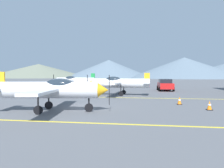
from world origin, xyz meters
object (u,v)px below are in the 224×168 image
(airplane_near, at_px, (51,89))
(traffic_cone_side, at_px, (209,106))
(airplane_far, at_px, (74,81))
(airplane_mid, at_px, (118,83))
(traffic_cone_front, at_px, (179,101))
(car_sedan, at_px, (165,85))

(airplane_near, height_order, traffic_cone_side, airplane_near)
(airplane_far, bearing_deg, airplane_near, -75.39)
(airplane_near, distance_m, airplane_mid, 11.58)
(airplane_near, relative_size, traffic_cone_side, 13.57)
(airplane_near, xyz_separation_m, traffic_cone_side, (9.55, 2.11, -1.06))
(airplane_mid, distance_m, traffic_cone_front, 8.77)
(airplane_far, xyz_separation_m, traffic_cone_side, (14.37, -16.36, -1.06))
(airplane_mid, bearing_deg, traffic_cone_side, -52.84)
(airplane_far, height_order, traffic_cone_side, airplane_far)
(car_sedan, xyz_separation_m, traffic_cone_front, (-0.09, -14.51, -0.56))
(car_sedan, bearing_deg, traffic_cone_front, -90.37)
(airplane_near, distance_m, airplane_far, 19.09)
(car_sedan, relative_size, traffic_cone_front, 7.42)
(airplane_mid, distance_m, airplane_far, 10.33)
(airplane_near, height_order, car_sedan, airplane_near)
(car_sedan, bearing_deg, airplane_far, -177.58)
(airplane_far, height_order, traffic_cone_front, airplane_far)
(car_sedan, height_order, traffic_cone_side, car_sedan)
(car_sedan, height_order, traffic_cone_front, car_sedan)
(airplane_mid, bearing_deg, airplane_far, 135.87)
(car_sedan, xyz_separation_m, traffic_cone_side, (1.39, -16.91, -0.56))
(airplane_mid, distance_m, traffic_cone_side, 11.56)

